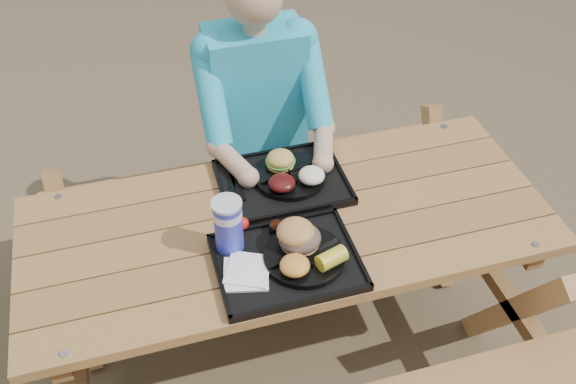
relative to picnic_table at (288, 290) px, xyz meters
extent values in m
plane|color=#999999|center=(0.00, 0.00, -0.38)|extent=(60.00, 60.00, 0.00)
cube|color=black|center=(-0.06, -0.19, 0.39)|extent=(0.45, 0.35, 0.02)
cube|color=black|center=(0.03, 0.18, 0.39)|extent=(0.45, 0.35, 0.02)
cylinder|color=black|center=(0.00, -0.20, 0.41)|extent=(0.26, 0.26, 0.02)
cylinder|color=black|center=(0.06, 0.19, 0.41)|extent=(0.26, 0.26, 0.02)
cube|color=white|center=(-0.20, -0.21, 0.40)|extent=(0.17, 0.17, 0.02)
cylinder|color=#1821B4|center=(-0.22, -0.08, 0.49)|extent=(0.09, 0.09, 0.18)
cylinder|color=#330F05|center=(-0.05, -0.06, 0.41)|extent=(0.05, 0.05, 0.03)
cylinder|color=yellow|center=(0.00, -0.07, 0.41)|extent=(0.04, 0.04, 0.03)
ellipsoid|color=gold|center=(-0.05, -0.25, 0.44)|extent=(0.09, 0.09, 0.05)
cube|color=black|center=(-0.13, 0.19, 0.40)|extent=(0.03, 0.16, 0.01)
ellipsoid|color=#480E0E|center=(0.01, 0.12, 0.44)|extent=(0.10, 0.10, 0.04)
ellipsoid|color=white|center=(0.12, 0.13, 0.44)|extent=(0.09, 0.09, 0.05)
camera|label=1|loc=(-0.43, -1.49, 1.92)|focal=40.00mm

